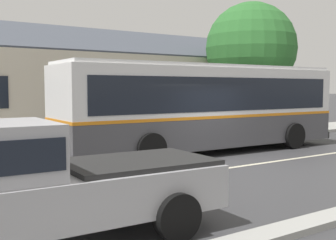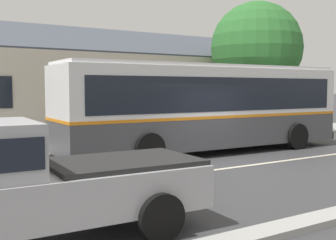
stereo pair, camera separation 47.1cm
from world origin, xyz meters
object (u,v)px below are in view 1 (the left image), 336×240
transit_bus (205,106)px  pickup_truck_silver (40,184)px  bench_down_street (60,136)px  street_tree_primary (252,52)px

transit_bus → pickup_truck_silver: bearing=-143.5°
bench_down_street → street_tree_primary: 11.50m
bench_down_street → transit_bus: bearing=-34.2°
pickup_truck_silver → street_tree_primary: 17.75m
transit_bus → bench_down_street: (-4.46, 3.03, -1.15)m
pickup_truck_silver → street_tree_primary: street_tree_primary is taller
transit_bus → pickup_truck_silver: size_ratio=2.04×
transit_bus → bench_down_street: size_ratio=6.28×
transit_bus → pickup_truck_silver: 9.94m
street_tree_primary → pickup_truck_silver: bearing=-145.4°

